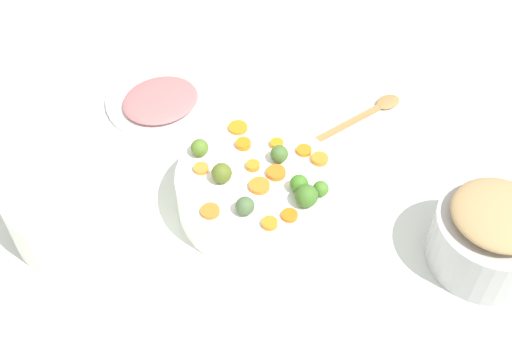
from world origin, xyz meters
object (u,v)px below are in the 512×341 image
Objects in this scene: serving_bowl_carrots at (256,190)px; wooden_spoon at (367,113)px; casserole_dish at (75,206)px; ham_plate at (167,98)px; metal_pot at (488,241)px.

wooden_spoon is (-0.17, -0.31, -0.04)m from serving_bowl_carrots.
casserole_dish reaches higher than wooden_spoon.
wooden_spoon is at bearing -171.86° from ham_plate.
ham_plate is (0.70, -0.27, -0.05)m from metal_pot.
wooden_spoon is at bearing -137.47° from casserole_dish.
wooden_spoon and ham_plate have the same top height.
ham_plate is at bearing -95.47° from casserole_dish.
metal_pot reaches higher than ham_plate.
metal_pot reaches higher than wooden_spoon.
casserole_dish reaches higher than ham_plate.
metal_pot is 0.74m from casserole_dish.
metal_pot is 0.83× the size of casserole_dish.
casserole_dish is at bearing 8.59° from metal_pot.
ham_plate is at bearing -42.57° from serving_bowl_carrots.
wooden_spoon is 0.66m from casserole_dish.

